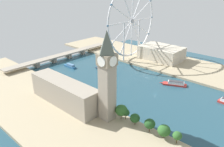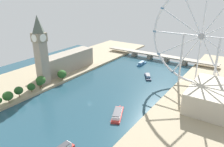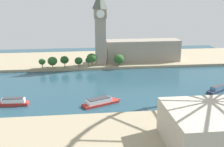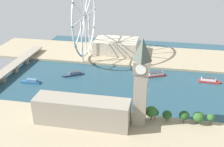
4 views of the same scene
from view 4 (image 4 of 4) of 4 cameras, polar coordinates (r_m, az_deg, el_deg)
name	(u,v)px [view 4 (image 4 of 4)]	position (r m, az deg, el deg)	size (l,w,h in m)	color
ground_plane	(149,89)	(333.14, 7.67, -3.22)	(383.41, 383.41, 0.00)	#234756
riverbank_left	(140,145)	(242.70, 5.90, -14.52)	(90.00, 520.00, 3.00)	tan
riverbank_right	(154,57)	(430.02, 8.66, 3.48)	(90.00, 520.00, 3.00)	tan
clock_tower	(141,82)	(243.67, 6.05, -1.74)	(14.71, 14.71, 84.03)	gray
parliament_block	(82,111)	(258.87, -6.28, -7.86)	(22.00, 89.42, 25.68)	gray
tree_row_embankment	(162,113)	(268.73, 10.27, -8.07)	(14.82, 96.16, 14.43)	#513823
ferris_wheel	(85,17)	(404.84, -5.66, 11.59)	(118.29, 3.20, 119.95)	silver
riverside_hall	(116,46)	(436.21, 0.88, 5.75)	(45.23, 66.79, 20.99)	#BCB29E
river_bridge	(6,72)	(384.94, -21.17, 0.35)	(195.41, 14.73, 9.32)	gray
tour_boat_0	(155,74)	(367.01, 8.91, -0.17)	(19.80, 33.71, 5.57)	#B22D28
tour_boat_1	(73,74)	(368.15, -8.03, -0.09)	(19.58, 27.95, 5.16)	#2D384C
tour_boat_2	(31,81)	(358.61, -16.49, -1.58)	(5.79, 28.17, 5.40)	#235684
tour_boat_3	(209,81)	(366.28, 19.58, -1.39)	(7.16, 29.46, 6.20)	#B22D28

